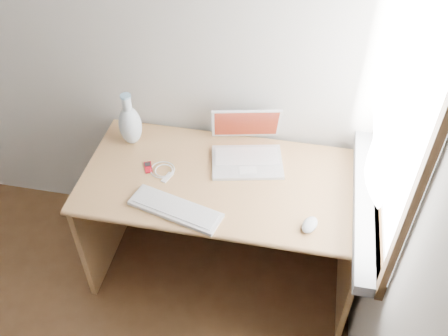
% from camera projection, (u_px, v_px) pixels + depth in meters
% --- Properties ---
extents(back_wall, '(3.50, 0.04, 2.60)m').
position_uv_depth(back_wall, '(30.00, 12.00, 2.42)').
color(back_wall, beige).
rests_on(back_wall, floor).
extents(window, '(0.11, 0.99, 1.10)m').
position_uv_depth(window, '(398.00, 113.00, 1.87)').
color(window, white).
rests_on(window, right_wall).
extents(desk, '(1.36, 0.68, 0.72)m').
position_uv_depth(desk, '(226.00, 196.00, 2.61)').
color(desk, tan).
rests_on(desk, floor).
extents(laptop, '(0.39, 0.36, 0.24)m').
position_uv_depth(laptop, '(249.00, 149.00, 2.48)').
color(laptop, silver).
rests_on(laptop, desk).
extents(external_keyboard, '(0.45, 0.24, 0.02)m').
position_uv_depth(external_keyboard, '(175.00, 209.00, 2.25)').
color(external_keyboard, white).
rests_on(external_keyboard, desk).
extents(mouse, '(0.09, 0.12, 0.04)m').
position_uv_depth(mouse, '(310.00, 225.00, 2.17)').
color(mouse, silver).
rests_on(mouse, desk).
extents(ipod, '(0.06, 0.09, 0.01)m').
position_uv_depth(ipod, '(148.00, 167.00, 2.46)').
color(ipod, red).
rests_on(ipod, desk).
extents(cable_coil, '(0.12, 0.12, 0.01)m').
position_uv_depth(cable_coil, '(163.00, 170.00, 2.45)').
color(cable_coil, white).
rests_on(cable_coil, desk).
extents(remote, '(0.05, 0.08, 0.01)m').
position_uv_depth(remote, '(167.00, 177.00, 2.41)').
color(remote, white).
rests_on(remote, desk).
extents(vase, '(0.12, 0.12, 0.30)m').
position_uv_depth(vase, '(130.00, 124.00, 2.52)').
color(vase, silver).
rests_on(vase, desk).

